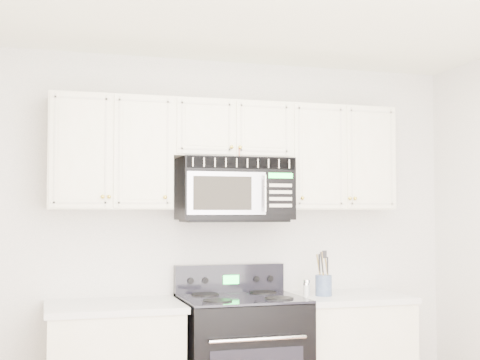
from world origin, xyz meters
name	(u,v)px	position (x,y,z in m)	size (l,w,h in m)	color
room	(318,255)	(0.00, 0.00, 1.30)	(3.51, 3.51, 2.61)	#905E47
upper_cabinets	(229,151)	(0.00, 1.58, 1.93)	(2.44, 0.37, 0.75)	white
microwave	(234,189)	(0.03, 1.55, 1.66)	(0.77, 0.44, 0.43)	black
utensil_crock	(324,284)	(0.64, 1.41, 1.00)	(0.12, 0.12, 0.31)	slate
shaker_salt	(306,290)	(0.50, 1.40, 0.97)	(0.04, 0.04, 0.09)	#BDBDC0
shaker_pepper	(307,288)	(0.53, 1.46, 0.98)	(0.05, 0.05, 0.11)	#BDBDC0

